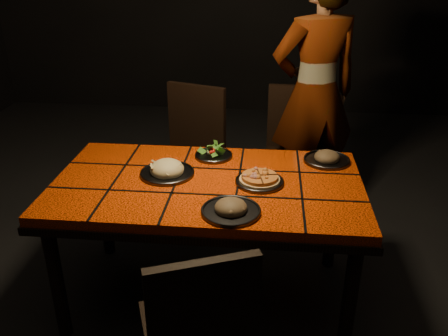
# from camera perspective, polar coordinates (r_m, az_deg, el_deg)

# --- Properties ---
(room_shell) EXTENTS (6.04, 7.04, 3.08)m
(room_shell) POSITION_cam_1_polar(r_m,az_deg,el_deg) (2.23, -2.27, 15.91)
(room_shell) COLOR black
(room_shell) RESTS_ON ground
(dining_table) EXTENTS (1.62, 0.92, 0.75)m
(dining_table) POSITION_cam_1_polar(r_m,az_deg,el_deg) (2.50, -1.95, -3.17)
(dining_table) COLOR #F84107
(dining_table) RESTS_ON ground
(chair_near) EXTENTS (0.53, 0.53, 0.91)m
(chair_near) POSITION_cam_1_polar(r_m,az_deg,el_deg) (1.93, -3.04, -18.72)
(chair_near) COLOR black
(chair_near) RESTS_ON ground
(chair_far_left) EXTENTS (0.57, 0.57, 0.98)m
(chair_far_left) POSITION_cam_1_polar(r_m,az_deg,el_deg) (3.38, -4.11, 2.62)
(chair_far_left) COLOR black
(chair_far_left) RESTS_ON ground
(chair_far_right) EXTENTS (0.44, 0.44, 0.96)m
(chair_far_right) POSITION_cam_1_polar(r_m,az_deg,el_deg) (3.50, 8.62, 2.88)
(chair_far_right) COLOR black
(chair_far_right) RESTS_ON ground
(diner) EXTENTS (0.78, 0.66, 1.81)m
(diner) POSITION_cam_1_polar(r_m,az_deg,el_deg) (3.45, 10.85, 8.71)
(diner) COLOR brown
(diner) RESTS_ON ground
(plate_pizza) EXTENTS (0.25, 0.25, 0.04)m
(plate_pizza) POSITION_cam_1_polar(r_m,az_deg,el_deg) (2.44, 4.30, -1.45)
(plate_pizza) COLOR #3F3E44
(plate_pizza) RESTS_ON dining_table
(plate_pasta) EXTENTS (0.29, 0.29, 0.10)m
(plate_pasta) POSITION_cam_1_polar(r_m,az_deg,el_deg) (2.54, -6.86, -0.28)
(plate_pasta) COLOR #3F3E44
(plate_pasta) RESTS_ON dining_table
(plate_salad) EXTENTS (0.22, 0.22, 0.07)m
(plate_salad) POSITION_cam_1_polar(r_m,az_deg,el_deg) (2.73, -1.26, 1.83)
(plate_salad) COLOR #3F3E44
(plate_salad) RESTS_ON dining_table
(plate_mushroom_a) EXTENTS (0.28, 0.28, 0.09)m
(plate_mushroom_a) POSITION_cam_1_polar(r_m,az_deg,el_deg) (2.17, 0.84, -4.84)
(plate_mushroom_a) COLOR #3F3E44
(plate_mushroom_a) RESTS_ON dining_table
(plate_mushroom_b) EXTENTS (0.26, 0.26, 0.09)m
(plate_mushroom_b) POSITION_cam_1_polar(r_m,az_deg,el_deg) (2.74, 12.28, 1.22)
(plate_mushroom_b) COLOR #3F3E44
(plate_mushroom_b) RESTS_ON dining_table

